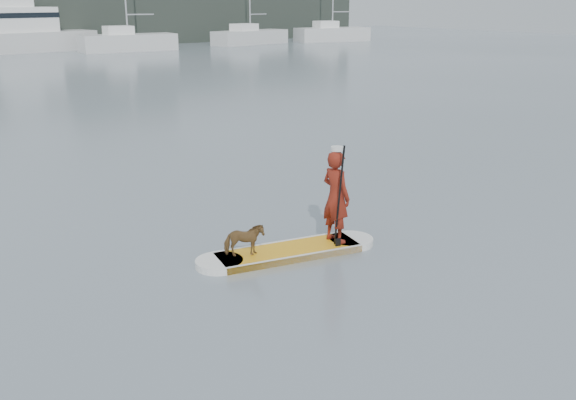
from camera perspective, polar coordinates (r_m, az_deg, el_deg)
ground at (r=12.64m, az=3.80°, el=-2.21°), size 140.00×140.00×0.00m
paddleboard at (r=11.14m, az=-0.00°, el=-4.62°), size 3.24×1.34×0.12m
paddler at (r=11.23m, az=4.28°, el=0.30°), size 0.43×0.63×1.65m
white_cap at (r=11.01m, az=4.39°, el=4.58°), size 0.22×0.22×0.07m
dog at (r=10.74m, az=-3.93°, el=-3.58°), size 0.73×0.55×0.56m
paddle at (r=11.03m, az=4.55°, el=-0.82°), size 0.10×0.30×2.00m
sailboat_e at (r=57.45m, az=-14.07°, el=13.54°), size 8.13×3.23×11.52m
sailboat_f at (r=64.44m, az=-3.41°, el=14.39°), size 8.56×4.00×12.35m
motor_yacht_a at (r=59.08m, az=-22.05°, el=13.73°), size 10.23×4.41×5.94m
shore_building_east at (r=68.10m, az=-14.97°, el=16.69°), size 10.00×4.00×8.00m
sailboat_g at (r=69.20m, az=3.91°, el=14.63°), size 8.17×3.97×12.95m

